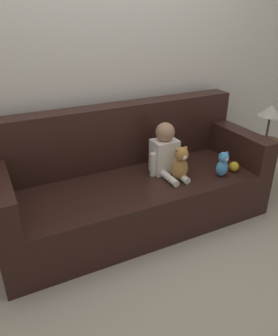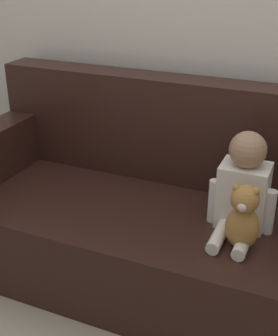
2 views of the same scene
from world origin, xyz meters
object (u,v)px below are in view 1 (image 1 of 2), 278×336
object	(u,v)px
person_baby	(165,152)
plush_toy_side	(223,164)
toy_ball	(234,167)
side_table	(268,129)
teddy_bear_brown	(180,164)
couch	(132,184)

from	to	relation	value
person_baby	plush_toy_side	distance (m)	0.46
toy_ball	side_table	distance (m)	0.59
plush_toy_side	side_table	distance (m)	0.71
plush_toy_side	toy_ball	size ratio (longest dim) A/B	2.54
person_baby	teddy_bear_brown	size ratio (longest dim) A/B	1.51
plush_toy_side	side_table	size ratio (longest dim) A/B	0.25
person_baby	side_table	bearing A→B (deg)	-2.62
teddy_bear_brown	plush_toy_side	bearing A→B (deg)	-16.26
teddy_bear_brown	toy_ball	xyz separation A→B (m)	(0.48, -0.08, -0.10)
toy_ball	side_table	world-z (taller)	side_table
couch	toy_ball	bearing A→B (deg)	-21.08
couch	plush_toy_side	world-z (taller)	couch
plush_toy_side	teddy_bear_brown	bearing A→B (deg)	163.74
couch	side_table	size ratio (longest dim) A/B	2.55
teddy_bear_brown	toy_ball	world-z (taller)	teddy_bear_brown
teddy_bear_brown	side_table	world-z (taller)	side_table
plush_toy_side	toy_ball	world-z (taller)	plush_toy_side
toy_ball	plush_toy_side	bearing A→B (deg)	-171.90
plush_toy_side	side_table	xyz separation A→B (m)	(0.67, 0.21, 0.12)
teddy_bear_brown	plush_toy_side	size ratio (longest dim) A/B	1.34
couch	person_baby	bearing A→B (deg)	-13.65
couch	plush_toy_side	distance (m)	0.74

